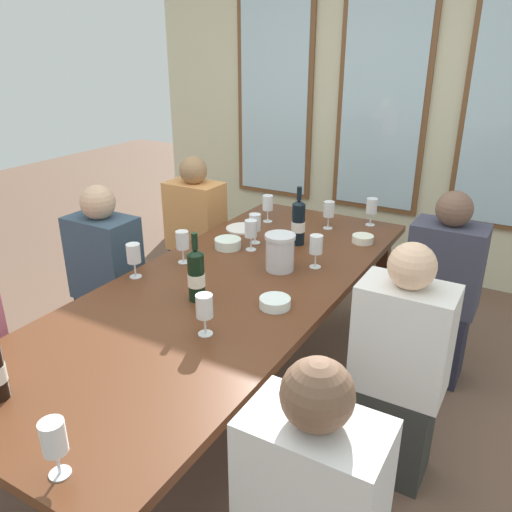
# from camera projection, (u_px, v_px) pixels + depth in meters

# --- Properties ---
(ground_plane) EXTENTS (12.00, 12.00, 0.00)m
(ground_plane) POSITION_uv_depth(u_px,v_px,m) (230.00, 410.00, 2.75)
(ground_plane) COLOR brown
(back_wall_with_windows) EXTENTS (4.22, 0.10, 2.90)m
(back_wall_with_windows) POSITION_uv_depth(u_px,v_px,m) (384.00, 92.00, 4.02)
(back_wall_with_windows) COLOR beige
(back_wall_with_windows) RESTS_ON ground
(dining_table) EXTENTS (1.02, 2.58, 0.74)m
(dining_table) POSITION_uv_depth(u_px,v_px,m) (227.00, 297.00, 2.49)
(dining_table) COLOR #572E19
(dining_table) RESTS_ON ground
(white_plate_0) EXTENTS (0.21, 0.21, 0.01)m
(white_plate_0) POSITION_uv_depth(u_px,v_px,m) (243.00, 228.00, 3.20)
(white_plate_0) COLOR white
(white_plate_0) RESTS_ON dining_table
(metal_pitcher) EXTENTS (0.16, 0.16, 0.19)m
(metal_pitcher) POSITION_uv_depth(u_px,v_px,m) (280.00, 252.00, 2.60)
(metal_pitcher) COLOR silver
(metal_pitcher) RESTS_ON dining_table
(wine_bottle_1) EXTENTS (0.08, 0.08, 0.34)m
(wine_bottle_1) POSITION_uv_depth(u_px,v_px,m) (298.00, 222.00, 2.92)
(wine_bottle_1) COLOR black
(wine_bottle_1) RESTS_ON dining_table
(wine_bottle_2) EXTENTS (0.08, 0.08, 0.32)m
(wine_bottle_2) POSITION_uv_depth(u_px,v_px,m) (196.00, 275.00, 2.29)
(wine_bottle_2) COLOR black
(wine_bottle_2) RESTS_ON dining_table
(tasting_bowl_0) EXTENTS (0.14, 0.14, 0.04)m
(tasting_bowl_0) POSITION_uv_depth(u_px,v_px,m) (275.00, 303.00, 2.26)
(tasting_bowl_0) COLOR white
(tasting_bowl_0) RESTS_ON dining_table
(tasting_bowl_1) EXTENTS (0.12, 0.12, 0.04)m
(tasting_bowl_1) POSITION_uv_depth(u_px,v_px,m) (363.00, 239.00, 2.98)
(tasting_bowl_1) COLOR white
(tasting_bowl_1) RESTS_ON dining_table
(tasting_bowl_2) EXTENTS (0.15, 0.15, 0.05)m
(tasting_bowl_2) POSITION_uv_depth(u_px,v_px,m) (228.00, 243.00, 2.90)
(tasting_bowl_2) COLOR white
(tasting_bowl_2) RESTS_ON dining_table
(wine_glass_0) EXTENTS (0.07, 0.07, 0.17)m
(wine_glass_0) POSITION_uv_depth(u_px,v_px,m) (182.00, 242.00, 2.68)
(wine_glass_0) COLOR white
(wine_glass_0) RESTS_ON dining_table
(wine_glass_1) EXTENTS (0.07, 0.07, 0.17)m
(wine_glass_1) POSITION_uv_depth(u_px,v_px,m) (134.00, 254.00, 2.51)
(wine_glass_1) COLOR white
(wine_glass_1) RESTS_ON dining_table
(wine_glass_2) EXTENTS (0.07, 0.07, 0.17)m
(wine_glass_2) POSITION_uv_depth(u_px,v_px,m) (54.00, 440.00, 1.35)
(wine_glass_2) COLOR white
(wine_glass_2) RESTS_ON dining_table
(wine_glass_3) EXTENTS (0.07, 0.07, 0.17)m
(wine_glass_3) POSITION_uv_depth(u_px,v_px,m) (329.00, 210.00, 3.17)
(wine_glass_3) COLOR white
(wine_glass_3) RESTS_ON dining_table
(wine_glass_4) EXTENTS (0.07, 0.07, 0.17)m
(wine_glass_4) POSITION_uv_depth(u_px,v_px,m) (268.00, 204.00, 3.29)
(wine_glass_4) COLOR white
(wine_glass_4) RESTS_ON dining_table
(wine_glass_5) EXTENTS (0.07, 0.07, 0.17)m
(wine_glass_5) POSITION_uv_depth(u_px,v_px,m) (316.00, 245.00, 2.62)
(wine_glass_5) COLOR white
(wine_glass_5) RESTS_ON dining_table
(wine_glass_6) EXTENTS (0.07, 0.07, 0.17)m
(wine_glass_6) POSITION_uv_depth(u_px,v_px,m) (255.00, 224.00, 2.94)
(wine_glass_6) COLOR white
(wine_glass_6) RESTS_ON dining_table
(wine_glass_7) EXTENTS (0.07, 0.07, 0.17)m
(wine_glass_7) POSITION_uv_depth(u_px,v_px,m) (372.00, 207.00, 3.23)
(wine_glass_7) COLOR white
(wine_glass_7) RESTS_ON dining_table
(wine_glass_8) EXTENTS (0.07, 0.07, 0.17)m
(wine_glass_8) POSITION_uv_depth(u_px,v_px,m) (204.00, 307.00, 2.01)
(wine_glass_8) COLOR white
(wine_glass_8) RESTS_ON dining_table
(wine_glass_9) EXTENTS (0.07, 0.07, 0.17)m
(wine_glass_9) POSITION_uv_depth(u_px,v_px,m) (251.00, 230.00, 2.84)
(wine_glass_9) COLOR white
(wine_glass_9) RESTS_ON dining_table
(seated_person_0) EXTENTS (0.38, 0.24, 1.11)m
(seated_person_0) POSITION_uv_depth(u_px,v_px,m) (108.00, 284.00, 2.97)
(seated_person_0) COLOR #282135
(seated_person_0) RESTS_ON ground
(seated_person_1) EXTENTS (0.38, 0.24, 1.11)m
(seated_person_1) POSITION_uv_depth(u_px,v_px,m) (399.00, 372.00, 2.18)
(seated_person_1) COLOR #2F312E
(seated_person_1) RESTS_ON ground
(seated_person_4) EXTENTS (0.38, 0.24, 1.11)m
(seated_person_4) POSITION_uv_depth(u_px,v_px,m) (196.00, 238.00, 3.66)
(seated_person_4) COLOR #213243
(seated_person_4) RESTS_ON ground
(seated_person_5) EXTENTS (0.38, 0.24, 1.11)m
(seated_person_5) POSITION_uv_depth(u_px,v_px,m) (441.00, 294.00, 2.86)
(seated_person_5) COLOR #262536
(seated_person_5) RESTS_ON ground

